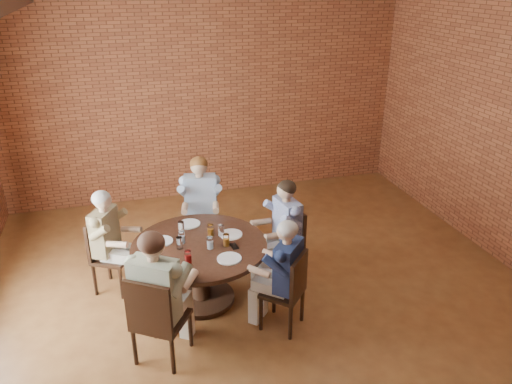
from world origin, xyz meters
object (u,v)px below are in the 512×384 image
object	(u,v)px
diner_d	(159,296)
chair_e	(289,289)
diner_a	(283,232)
diner_b	(201,207)
chair_c	(106,252)
diner_c	(110,242)
chair_a	(288,242)
chair_d	(156,318)
dining_table	(200,261)
diner_e	(283,275)
chair_b	(201,215)
smartphone	(234,246)

from	to	relation	value
diner_d	chair_e	world-z (taller)	diner_d
diner_a	diner_b	bearing A→B (deg)	-147.57
diner_a	chair_e	bearing A→B (deg)	-23.77
diner_b	chair_c	distance (m)	1.36
diner_c	chair_a	bearing A→B (deg)	-70.47
chair_a	chair_d	xyz separation A→B (m)	(-1.70, -1.06, 0.02)
chair_a	diner_a	size ratio (longest dim) A/B	0.71
diner_a	dining_table	bearing A→B (deg)	-90.00
diner_c	diner_d	size ratio (longest dim) A/B	0.91
diner_a	diner_b	size ratio (longest dim) A/B	0.97
chair_c	diner_e	size ratio (longest dim) A/B	0.71
chair_c	diner_b	bearing A→B (deg)	-37.94
diner_b	diner_d	size ratio (longest dim) A/B	0.96
dining_table	chair_b	xyz separation A→B (m)	(0.23, 1.18, -0.02)
dining_table	chair_c	distance (m)	1.17
chair_d	diner_e	world-z (taller)	diner_e
diner_d	chair_a	bearing A→B (deg)	-115.70
chair_b	diner_e	world-z (taller)	diner_e
chair_d	diner_d	size ratio (longest dim) A/B	0.69
chair_e	smartphone	xyz separation A→B (m)	(-0.45, 0.58, 0.26)
diner_c	diner_d	distance (m)	1.39
diner_a	diner_c	size ratio (longest dim) A/B	1.03
diner_b	diner_e	distance (m)	1.86
diner_c	chair_c	bearing A→B (deg)	90.00
diner_e	diner_a	bearing A→B (deg)	-156.54
dining_table	diner_a	bearing A→B (deg)	9.43
diner_a	diner_e	bearing A→B (deg)	-28.11
chair_a	chair_b	distance (m)	1.34
chair_c	diner_d	xyz separation A→B (m)	(0.50, -1.35, 0.21)
diner_c	chair_d	xyz separation A→B (m)	(0.38, -1.40, -0.11)
diner_a	smartphone	xyz separation A→B (m)	(-0.68, -0.33, 0.10)
diner_a	chair_b	bearing A→B (deg)	-150.69
smartphone	dining_table	bearing A→B (deg)	151.43
dining_table	diner_e	xyz separation A→B (m)	(0.75, -0.68, 0.11)
dining_table	smartphone	size ratio (longest dim) A/B	11.12
diner_c	smartphone	xyz separation A→B (m)	(1.32, -0.68, 0.11)
dining_table	chair_e	size ratio (longest dim) A/B	1.68
chair_d	chair_e	xyz separation A→B (m)	(1.39, 0.14, -0.03)
chair_a	chair_b	bearing A→B (deg)	-147.59
diner_b	diner_c	world-z (taller)	diner_b
chair_d	smartphone	size ratio (longest dim) A/B	7.20
chair_d	chair_e	distance (m)	1.40
chair_b	diner_c	world-z (taller)	diner_c
diner_b	diner_d	bearing A→B (deg)	-100.38
chair_c	smartphone	world-z (taller)	chair_c
diner_a	diner_d	bearing A→B (deg)	-67.83
smartphone	chair_e	bearing A→B (deg)	-58.02
chair_b	smartphone	xyz separation A→B (m)	(0.13, -1.34, 0.24)
diner_b	diner_c	size ratio (longest dim) A/B	1.06
diner_a	diner_e	xyz separation A→B (m)	(-0.29, -0.85, -0.02)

